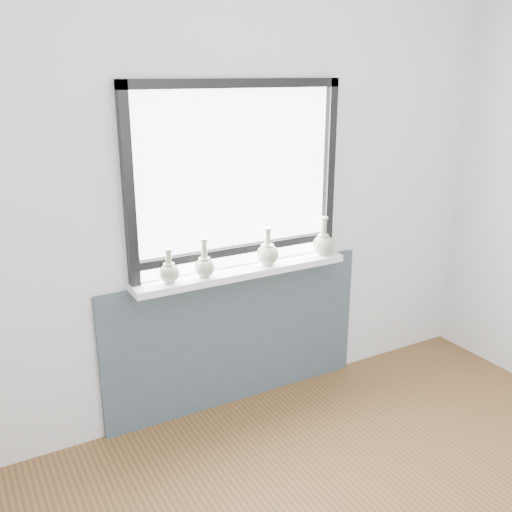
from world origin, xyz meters
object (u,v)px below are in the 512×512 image
vase_a (169,271)px  vase_c (268,253)px  vase_b (204,266)px  windowsill (243,272)px  vase_d (323,243)px

vase_a → vase_c: size_ratio=0.84×
vase_a → vase_b: (0.20, -0.01, 0.00)m
windowsill → vase_d: vase_d is taller
vase_c → vase_d: 0.40m
windowsill → vase_c: (0.16, -0.01, 0.09)m
vase_b → vase_c: vase_c is taller
vase_b → vase_d: size_ratio=0.92×
vase_a → vase_b: vase_b is taller
windowsill → vase_c: bearing=-5.2°
vase_b → windowsill: bearing=5.3°
vase_b → vase_c: 0.41m
vase_b → vase_c: bearing=1.2°
windowsill → vase_a: 0.46m
windowsill → vase_d: bearing=-1.1°
vase_a → vase_d: 1.01m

